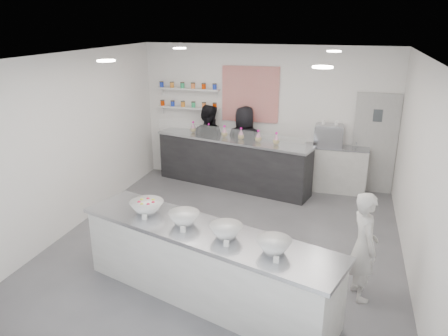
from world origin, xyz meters
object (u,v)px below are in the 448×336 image
Objects in this scene: back_bar at (232,162)px; espresso_machine at (329,136)px; espresso_ledge at (334,169)px; woman_prep at (364,246)px; staff_right at (244,146)px; staff_left at (208,143)px; prep_counter at (205,264)px.

espresso_machine is (1.98, 0.32, 0.66)m from back_bar.
woman_prep reaches higher than espresso_ledge.
woman_prep is 4.43m from staff_right.
espresso_ledge is 3.78m from woman_prep.
staff_right is at bearing 64.84° from back_bar.
espresso_ledge is (2.15, 0.32, -0.05)m from back_bar.
espresso_ledge is 0.73m from espresso_machine.
espresso_ledge is 2.81m from staff_left.
woman_prep reaches higher than prep_counter.
espresso_machine is 3.83m from woman_prep.
prep_counter is 2.72× the size of espresso_ledge.
prep_counter is 4.50m from staff_left.
staff_left reaches higher than espresso_machine.
back_bar reaches higher than espresso_ledge.
back_bar is at bearing 46.62° from staff_right.
espresso_machine is at bearing 22.24° from back_bar.
back_bar is 0.76m from staff_left.
espresso_ledge is (1.42, 4.34, 0.00)m from prep_counter.
staff_right reaches higher than espresso_machine.
espresso_ledge is 0.77× the size of staff_left.
staff_right is at bearing -177.86° from espresso_machine.
staff_left is (-3.31, 3.67, 0.12)m from woman_prep.
espresso_ledge is at bearing 176.89° from staff_right.
staff_right is (-2.48, 3.67, 0.13)m from woman_prep.
espresso_machine is at bearing -171.57° from staff_left.
staff_left is at bearing 22.83° from woman_prep.
staff_right reaches higher than prep_counter.
back_bar is 0.46m from staff_right.
prep_counter is 6.26× the size of espresso_machine.
back_bar is 2.02× the size of staff_left.
espresso_machine is 2.64m from staff_left.
woman_prep reaches higher than back_bar.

